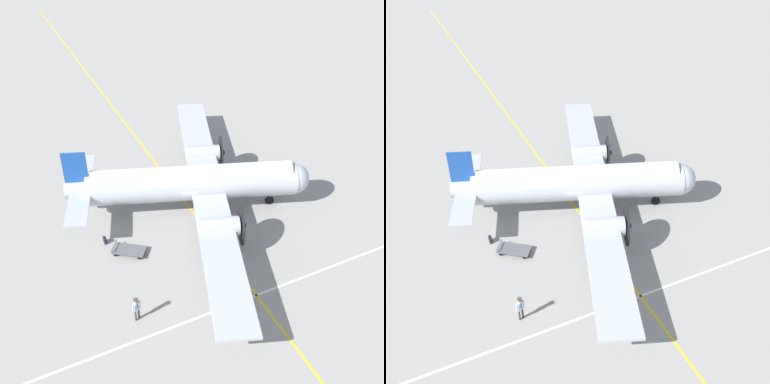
% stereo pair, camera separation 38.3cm
% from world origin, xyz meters
% --- Properties ---
extents(ground_plane, '(300.00, 300.00, 0.00)m').
position_xyz_m(ground_plane, '(0.00, 0.00, 0.00)').
color(ground_plane, gray).
extents(apron_line_eastwest, '(120.00, 0.16, 0.01)m').
position_xyz_m(apron_line_eastwest, '(0.00, -0.13, 0.00)').
color(apron_line_eastwest, gold).
rests_on(apron_line_eastwest, ground_plane).
extents(apron_line_northsouth, '(0.16, 120.00, 0.01)m').
position_xyz_m(apron_line_northsouth, '(9.77, 0.00, 0.00)').
color(apron_line_northsouth, silver).
rests_on(apron_line_northsouth, ground_plane).
extents(airliner_main, '(27.15, 18.54, 5.58)m').
position_xyz_m(airliner_main, '(0.13, 0.37, 2.45)').
color(airliner_main, '#ADB2BC').
rests_on(airliner_main, ground_plane).
extents(crew_foreground, '(0.37, 0.57, 1.76)m').
position_xyz_m(crew_foreground, '(8.31, -7.56, 1.10)').
color(crew_foreground, '#473D2D').
rests_on(crew_foreground, ground_plane).
extents(suitcase_near_door, '(0.44, 0.20, 0.50)m').
position_xyz_m(suitcase_near_door, '(0.92, -7.30, 0.23)').
color(suitcase_near_door, '#232328').
rests_on(suitcase_near_door, ground_plane).
extents(baggage_cart, '(2.27, 2.50, 0.56)m').
position_xyz_m(baggage_cart, '(2.65, -6.11, 0.28)').
color(baggage_cart, '#56565B').
rests_on(baggage_cart, ground_plane).
extents(traffic_cone, '(0.46, 0.46, 0.61)m').
position_xyz_m(traffic_cone, '(3.93, -0.18, 0.29)').
color(traffic_cone, orange).
rests_on(traffic_cone, ground_plane).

